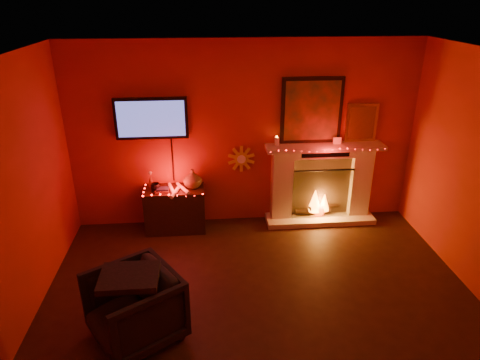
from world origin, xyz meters
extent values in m
plane|color=black|center=(0.00, 0.00, 0.00)|extent=(5.00, 5.00, 0.00)
plane|color=beige|center=(0.00, 0.00, 2.70)|extent=(5.00, 5.00, 0.00)
plane|color=#A72C1B|center=(0.00, 2.50, 1.35)|extent=(5.00, 0.00, 5.00)
cube|color=beige|center=(1.15, 2.30, 0.04)|extent=(1.65, 0.40, 0.08)
cube|color=beige|center=(0.55, 2.39, 0.55)|extent=(0.30, 0.22, 0.95)
cube|color=beige|center=(1.75, 2.39, 0.55)|extent=(0.30, 0.22, 0.95)
cube|color=beige|center=(1.15, 2.39, 1.10)|extent=(1.50, 0.22, 0.14)
cube|color=beige|center=(1.15, 2.33, 1.20)|extent=(1.72, 0.34, 0.06)
cube|color=#80604A|center=(1.15, 2.45, 0.55)|extent=(0.90, 0.10, 0.95)
cube|color=black|center=(1.15, 2.27, 0.47)|extent=(0.90, 0.02, 0.78)
cylinder|color=black|center=(1.05, 2.36, 0.14)|extent=(0.55, 0.09, 0.09)
cylinder|color=black|center=(1.23, 2.38, 0.20)|extent=(0.51, 0.18, 0.08)
cone|color=orange|center=(1.07, 2.36, 0.33)|extent=(0.20, 0.20, 0.34)
cone|color=orange|center=(1.22, 2.37, 0.29)|extent=(0.16, 0.16, 0.26)
sphere|color=#FF3F07|center=(1.15, 2.36, 0.16)|extent=(0.18, 0.18, 0.18)
cube|color=black|center=(0.95, 2.46, 1.71)|extent=(0.88, 0.05, 0.95)
cube|color=#BD4619|center=(0.95, 2.44, 1.71)|extent=(0.78, 0.01, 0.85)
cube|color=gold|center=(1.70, 2.47, 1.51)|extent=(0.46, 0.04, 0.56)
cube|color=#AA7527|center=(1.70, 2.45, 1.51)|extent=(0.38, 0.01, 0.48)
cylinder|color=beige|center=(0.45, 2.38, 1.29)|extent=(0.07, 0.07, 0.12)
cube|color=white|center=(1.33, 2.36, 1.28)|extent=(0.12, 0.01, 0.10)
cube|color=black|center=(-1.30, 2.46, 1.65)|extent=(1.00, 0.06, 0.58)
cube|color=#4D5BC7|center=(-1.30, 2.42, 1.65)|extent=(0.92, 0.01, 0.50)
cylinder|color=black|center=(-1.05, 2.47, 1.03)|extent=(0.02, 0.02, 0.66)
cylinder|color=gold|center=(-0.05, 2.48, 1.00)|extent=(0.20, 0.03, 0.20)
cylinder|color=white|center=(-0.05, 2.46, 1.00)|extent=(0.13, 0.01, 0.13)
cube|color=black|center=(-1.04, 2.26, 0.33)|extent=(0.86, 0.43, 0.66)
imported|color=brown|center=(-0.77, 2.30, 0.80)|extent=(0.27, 0.27, 0.28)
imported|color=black|center=(-1.30, 2.24, 0.71)|extent=(0.13, 0.13, 0.10)
cylinder|color=white|center=(-1.07, 2.20, 0.68)|extent=(0.14, 0.38, 0.05)
cylinder|color=white|center=(-1.01, 2.12, 0.68)|extent=(0.14, 0.38, 0.05)
cylinder|color=white|center=(-0.91, 2.22, 0.68)|extent=(0.21, 0.36, 0.05)
cube|color=maroon|center=(-1.20, 2.18, 0.67)|extent=(0.20, 0.14, 0.03)
cube|color=#1C2841|center=(-1.19, 2.19, 0.70)|extent=(0.17, 0.12, 0.02)
imported|color=black|center=(-1.34, 0.10, 0.37)|extent=(1.12, 1.11, 0.75)
camera|label=1|loc=(-0.59, -3.36, 3.25)|focal=32.00mm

